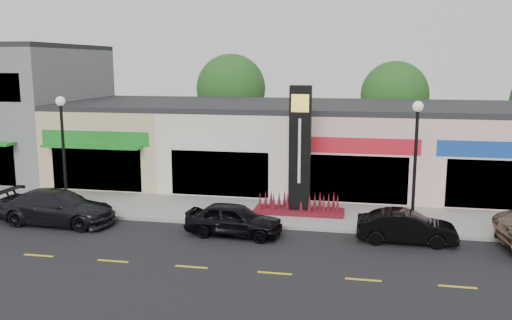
# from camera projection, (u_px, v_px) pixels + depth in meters

# --- Properties ---
(ground) EXTENTS (120.00, 120.00, 0.00)m
(ground) POSITION_uv_depth(u_px,v_px,m) (214.00, 240.00, 22.13)
(ground) COLOR black
(ground) RESTS_ON ground
(sidewalk) EXTENTS (52.00, 4.30, 0.15)m
(sidewalk) POSITION_uv_depth(u_px,v_px,m) (238.00, 210.00, 26.31)
(sidewalk) COLOR gray
(sidewalk) RESTS_ON ground
(curb) EXTENTS (52.00, 0.20, 0.15)m
(curb) POSITION_uv_depth(u_px,v_px,m) (227.00, 224.00, 24.14)
(curb) COLOR gray
(curb) RESTS_ON ground
(shop_beige) EXTENTS (7.00, 10.85, 4.80)m
(shop_beige) POSITION_uv_depth(u_px,v_px,m) (133.00, 139.00, 34.38)
(shop_beige) COLOR #C9B680
(shop_beige) RESTS_ON ground
(shop_cream) EXTENTS (7.00, 10.01, 4.80)m
(shop_cream) POSITION_uv_depth(u_px,v_px,m) (240.00, 142.00, 33.06)
(shop_cream) COLOR beige
(shop_cream) RESTS_ON ground
(shop_pink_w) EXTENTS (7.00, 10.01, 4.80)m
(shop_pink_w) POSITION_uv_depth(u_px,v_px,m) (356.00, 145.00, 31.74)
(shop_pink_w) COLOR beige
(shop_pink_w) RESTS_ON ground
(shop_pink_e) EXTENTS (7.00, 10.01, 4.80)m
(shop_pink_e) POSITION_uv_depth(u_px,v_px,m) (483.00, 149.00, 30.41)
(shop_pink_e) COLOR beige
(shop_pink_e) RESTS_ON ground
(tree_rear_west) EXTENTS (5.20, 5.20, 7.83)m
(tree_rear_west) POSITION_uv_depth(u_px,v_px,m) (231.00, 89.00, 40.79)
(tree_rear_west) COLOR #382619
(tree_rear_west) RESTS_ON ground
(tree_rear_mid) EXTENTS (4.80, 4.80, 7.29)m
(tree_rear_mid) POSITION_uv_depth(u_px,v_px,m) (395.00, 95.00, 38.57)
(tree_rear_mid) COLOR #382619
(tree_rear_mid) RESTS_ON ground
(lamp_west_near) EXTENTS (0.44, 0.44, 5.47)m
(lamp_west_near) POSITION_uv_depth(u_px,v_px,m) (63.00, 142.00, 25.44)
(lamp_west_near) COLOR black
(lamp_west_near) RESTS_ON sidewalk
(lamp_east_near) EXTENTS (0.44, 0.44, 5.47)m
(lamp_east_near) POSITION_uv_depth(u_px,v_px,m) (416.00, 153.00, 22.40)
(lamp_east_near) COLOR black
(lamp_east_near) RESTS_ON sidewalk
(pylon_sign) EXTENTS (4.20, 1.30, 6.00)m
(pylon_sign) POSITION_uv_depth(u_px,v_px,m) (300.00, 169.00, 25.21)
(pylon_sign) COLOR #580F15
(pylon_sign) RESTS_ON sidewalk
(car_dark_sedan) EXTENTS (2.35, 5.35, 1.53)m
(car_dark_sedan) POSITION_uv_depth(u_px,v_px,m) (58.00, 207.00, 24.28)
(car_dark_sedan) COLOR black
(car_dark_sedan) RESTS_ON ground
(car_black_sedan) EXTENTS (1.94, 4.19, 1.39)m
(car_black_sedan) POSITION_uv_depth(u_px,v_px,m) (234.00, 219.00, 22.64)
(car_black_sedan) COLOR black
(car_black_sedan) RESTS_ON ground
(car_black_conv) EXTENTS (1.39, 3.93, 1.29)m
(car_black_conv) POSITION_uv_depth(u_px,v_px,m) (406.00, 227.00, 21.74)
(car_black_conv) COLOR black
(car_black_conv) RESTS_ON ground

